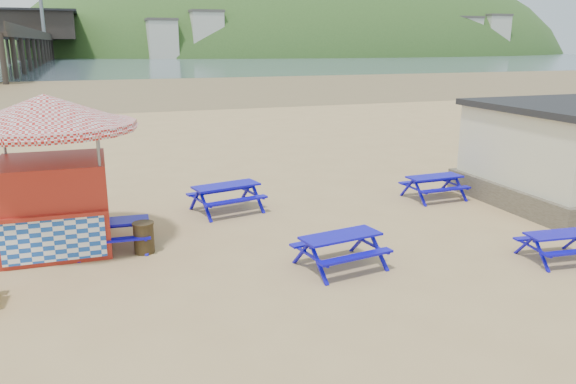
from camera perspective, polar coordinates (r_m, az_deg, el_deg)
name	(u,v)px	position (r m, az deg, el deg)	size (l,w,h in m)	color
ground	(306,244)	(14.39, 1.87, -5.32)	(400.00, 400.00, 0.00)	tan
wet_sand	(133,87)	(67.93, -15.50, 10.21)	(400.00, 400.00, 0.00)	olive
sea	(102,60)	(182.70, -18.37, 12.64)	(400.00, 400.00, 0.00)	#455663
picnic_table_blue_a	(113,235)	(14.57, -17.38, -4.20)	(1.86, 1.54, 0.75)	#100AA0
picnic_table_blue_b	(227,198)	(17.11, -6.27, -0.62)	(2.28, 1.98, 0.83)	#100AA0
picnic_table_blue_c	(434,187)	(19.03, 14.60, 0.47)	(1.86, 1.52, 0.76)	#100AA0
picnic_table_blue_d	(340,251)	(12.89, 5.34, -5.98)	(2.06, 1.77, 0.78)	#100AA0
picnic_table_blue_f	(558,247)	(14.71, 25.75, -5.02)	(1.70, 1.43, 0.66)	#100AA0
ice_cream_kiosk	(50,153)	(14.66, -23.06, 3.63)	(4.36, 4.36, 3.82)	maroon
litter_bin	(144,237)	(14.14, -14.43, -4.49)	(0.53, 0.53, 0.77)	#3E2E16
pier	(37,41)	(191.24, -24.12, 13.83)	(24.00, 220.00, 39.29)	black
headland_town	(307,76)	(260.61, 1.97, 11.65)	(264.00, 144.00, 108.00)	#2D4C1E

